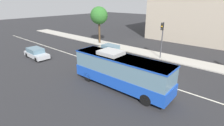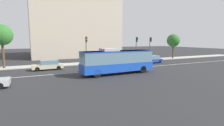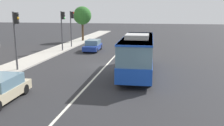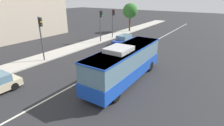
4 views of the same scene
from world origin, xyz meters
name	(u,v)px [view 2 (image 2 of 4)]	position (x,y,z in m)	size (l,w,h in m)	color
ground_plane	(121,69)	(0.00, 0.00, 0.00)	(160.00, 160.00, 0.00)	#28282B
sidewalk_kerb	(101,62)	(0.00, 8.35, 0.07)	(80.00, 3.03, 0.14)	#B2ADA3
lane_centre_line	(121,69)	(0.00, 0.00, 0.01)	(76.00, 0.16, 0.01)	silver
transit_bus	(117,60)	(-2.36, -3.24, 1.81)	(10.05, 2.70, 3.46)	#1947B7
sedan_beige	(48,65)	(-10.44, 4.24, 0.72)	(4.53, 1.88, 1.46)	#C6B793
sedan_blue	(152,59)	(8.83, 3.53, 0.72)	(4.56, 1.97, 1.46)	#1E3899
traffic_light_near_corner	(150,44)	(11.31, 7.24, 3.56)	(0.33, 0.62, 5.20)	#47474C
traffic_light_mid_block	(86,45)	(-3.38, 7.18, 3.56)	(0.33, 0.62, 5.20)	#47474C
traffic_light_far_corner	(137,45)	(7.69, 7.22, 3.56)	(0.33, 0.62, 5.20)	#47474C
street_tree_kerbside_left	(2,35)	(-16.63, 8.17, 5.26)	(3.25, 3.25, 6.94)	#4C3823
street_tree_kerbside_centre	(173,41)	(18.76, 7.89, 4.39)	(3.10, 3.10, 5.98)	#4C3823
office_block_background	(73,26)	(-1.05, 26.87, 8.50)	(23.07, 17.21, 17.00)	#B7A893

